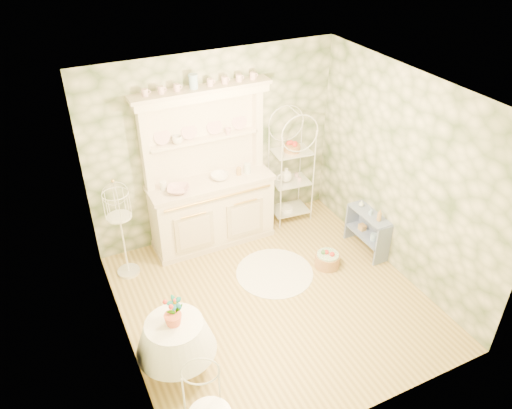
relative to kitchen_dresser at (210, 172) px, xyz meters
name	(u,v)px	position (x,y,z in m)	size (l,w,h in m)	color
floor	(273,300)	(0.20, -1.52, -1.15)	(3.60, 3.60, 0.00)	tan
ceiling	(278,96)	(0.20, -1.52, 1.56)	(3.60, 3.60, 0.00)	white
wall_left	(115,255)	(-1.60, -1.52, 0.21)	(3.60, 3.60, 0.00)	beige
wall_right	(402,177)	(2.00, -1.52, 0.21)	(3.60, 3.60, 0.00)	beige
wall_back	(215,147)	(0.20, 0.28, 0.21)	(3.60, 3.60, 0.00)	beige
wall_front	(375,316)	(0.20, -3.32, 0.21)	(3.60, 3.60, 0.00)	beige
kitchen_dresser	(210,172)	(0.00, 0.00, 0.00)	(1.87, 0.61, 2.29)	white
bakers_rack	(291,170)	(1.30, 0.04, -0.30)	(0.53, 0.38, 1.70)	white
side_shelf	(367,231)	(1.88, -1.17, -0.82)	(0.28, 0.75, 0.64)	#6F80A6
round_table	(177,351)	(-1.22, -2.04, -0.84)	(0.55, 0.55, 0.61)	white
birdcage_stand	(122,232)	(-1.31, -0.18, -0.47)	(0.32, 0.32, 1.34)	white
floor_basket	(327,259)	(1.19, -1.24, -1.04)	(0.33, 0.33, 0.21)	#B07E4C
lace_rug	(275,273)	(0.46, -1.06, -1.14)	(1.05, 1.05, 0.01)	white
bowl_floral	(179,191)	(-0.49, -0.10, -0.13)	(0.30, 0.30, 0.07)	white
bowl_white	(220,178)	(0.13, -0.01, -0.13)	(0.25, 0.25, 0.08)	white
cup_left	(177,141)	(-0.37, 0.16, 0.47)	(0.14, 0.14, 0.11)	white
cup_right	(228,132)	(0.34, 0.14, 0.47)	(0.09, 0.09, 0.09)	white
potted_geranium	(176,312)	(-1.18, -2.03, -0.30)	(0.17, 0.12, 0.32)	#3F7238
bottle_amber	(379,216)	(1.88, -1.35, -0.46)	(0.07, 0.07, 0.17)	#B2894C
bottle_blue	(371,212)	(1.87, -1.19, -0.49)	(0.04, 0.04, 0.09)	#90BAD8
bottle_glass	(361,204)	(1.88, -0.96, -0.50)	(0.07, 0.07, 0.09)	silver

